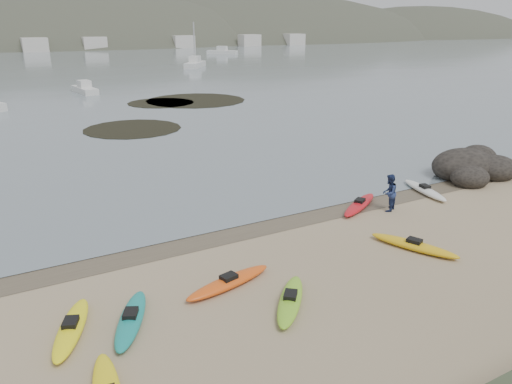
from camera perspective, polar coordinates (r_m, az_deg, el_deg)
ground at (r=22.71m, az=0.00°, el=-3.58°), size 600.00×600.00×0.00m
wet_sand at (r=22.47m, az=0.38°, el=-3.83°), size 60.00×60.00×0.00m
kayaks at (r=18.56m, az=3.48°, el=-8.48°), size 20.51×11.25×0.34m
person_east at (r=24.71m, az=14.98°, el=-0.09°), size 1.11×1.03×1.82m
rock_cluster at (r=32.22m, az=23.50°, el=2.19°), size 5.53×4.11×2.00m
kelp_mats at (r=54.28m, az=-9.33°, el=9.55°), size 20.64×21.83×0.04m
moored_boats at (r=99.89m, az=-22.33°, el=12.96°), size 105.10×77.05×1.27m
far_hills at (r=219.35m, az=-16.61°, el=11.79°), size 550.00×135.00×80.00m
far_town at (r=164.19m, az=-24.70°, el=15.01°), size 199.00×5.00×4.00m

